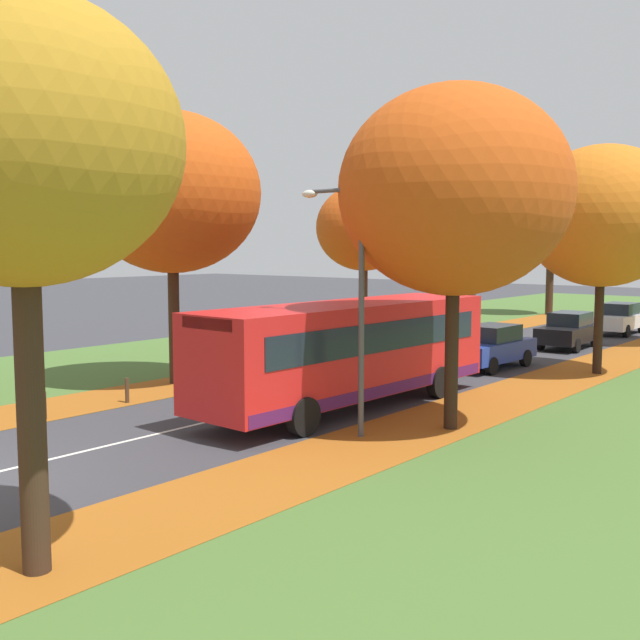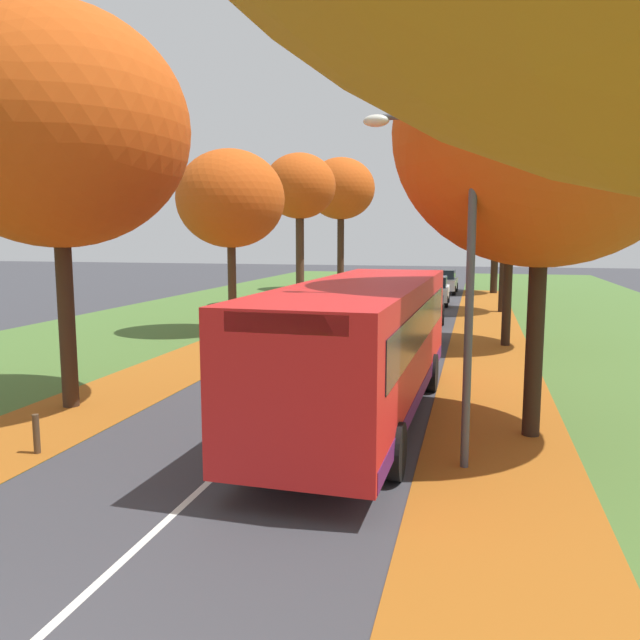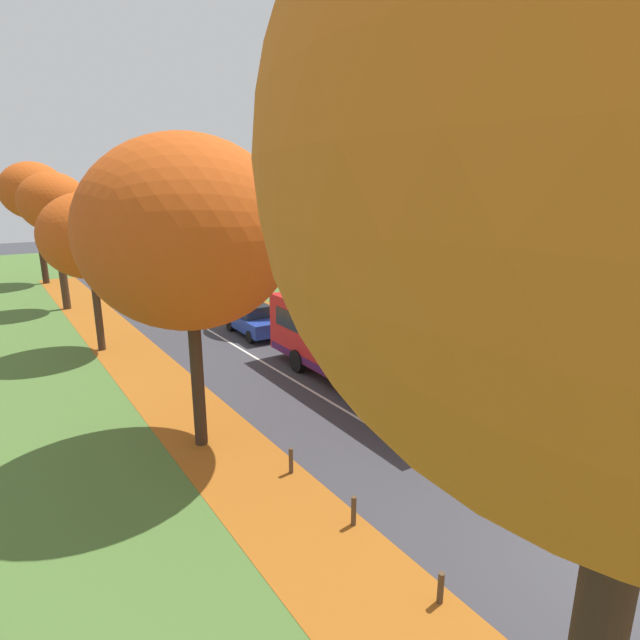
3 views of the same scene
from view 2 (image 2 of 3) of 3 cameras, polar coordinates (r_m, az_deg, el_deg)
name	(u,v)px [view 2 (image 2 of 3)]	position (r m, az deg, el deg)	size (l,w,h in m)	color
grass_verge_left	(139,333)	(26.47, -16.23, -1.17)	(12.00, 90.00, 0.01)	#476B2D
leaf_litter_left	(172,369)	(19.10, -13.36, -4.42)	(2.80, 60.00, 0.00)	#9E5619
grass_verge_right	(630,354)	(23.44, 26.50, -2.81)	(12.00, 90.00, 0.01)	#476B2D
leaf_litter_right	(493,388)	(17.01, 15.50, -5.98)	(2.80, 60.00, 0.00)	#9E5619
road_centre_line	(361,343)	(23.25, 3.77, -2.09)	(0.12, 80.00, 0.01)	silver
tree_left_near	(56,128)	(15.48, -22.98, 15.82)	(5.84, 5.84, 8.94)	#382619
tree_left_mid	(231,199)	(25.61, -8.18, 10.87)	(4.33, 4.33, 7.37)	#422D1E
tree_left_far	(300,187)	(35.37, -1.87, 12.02)	(4.01, 4.01, 8.49)	#422D1E
tree_left_distant	(341,189)	(45.89, 1.92, 11.85)	(4.90, 4.90, 9.52)	#382619
tree_right_near	(545,131)	(12.89, 19.85, 15.95)	(5.70, 5.70, 8.48)	black
tree_right_mid	(512,188)	(23.33, 17.11, 11.48)	(5.55, 5.55, 8.13)	black
tree_right_far	(508,166)	(33.92, 16.85, 13.36)	(5.51, 5.51, 10.00)	black
tree_right_distant	(498,181)	(44.89, 15.93, 12.13)	(6.12, 6.12, 10.41)	black
bollard_fourth	(36,434)	(12.65, -24.50, -9.48)	(0.12, 0.12, 0.74)	#4C3823
streetlamp_right	(451,249)	(10.60, 11.86, 6.36)	(1.89, 0.28, 6.00)	#47474C
bus	(363,342)	(13.39, 3.96, -2.00)	(2.85, 10.46, 2.98)	red
car_blue_lead	(404,325)	(22.31, 7.69, -0.45)	(1.91, 4.27, 1.62)	#233D9E
car_black_following	(425,304)	(29.50, 9.58, 1.50)	(1.93, 4.28, 1.62)	black
car_white_third_in_line	(433,291)	(36.57, 10.33, 2.67)	(1.83, 4.22, 1.62)	silver
car_silver_fourth_in_line	(444,282)	(43.89, 11.26, 3.47)	(1.85, 4.23, 1.62)	#B7BABF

